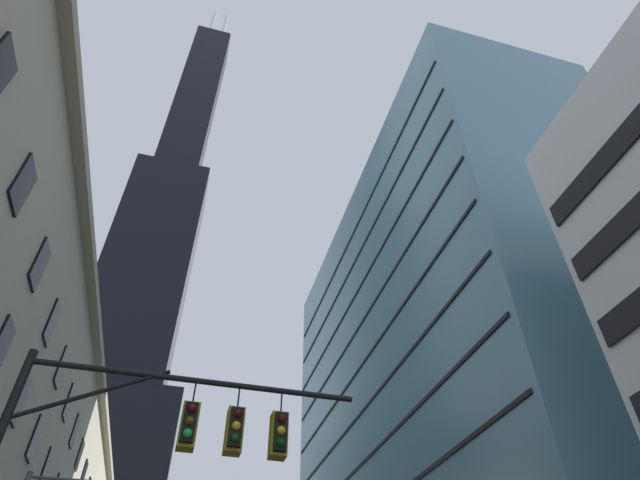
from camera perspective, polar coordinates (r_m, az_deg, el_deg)
The scene contains 3 objects.
dark_skyscraper at distance 114.95m, azimuth -19.99°, elevation -8.86°, with size 25.36×25.36×202.54m.
glass_office_midrise at distance 50.00m, azimuth 13.26°, elevation -16.00°, with size 15.67×44.37×45.80m.
traffic_signal_mast at distance 12.55m, azimuth -17.07°, elevation -21.95°, with size 7.84×0.63×7.79m.
Camera 1 is at (-3.49, -7.72, 1.95)m, focal length 28.89 mm.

